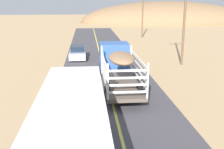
# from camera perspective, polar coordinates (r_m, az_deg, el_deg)

# --- Properties ---
(livestock_truck) EXTENTS (2.53, 9.70, 3.02)m
(livestock_truck) POSITION_cam_1_polar(r_m,az_deg,el_deg) (22.67, 0.92, 2.82)
(livestock_truck) COLOR #3359A5
(livestock_truck) RESTS_ON road_surface
(bus) EXTENTS (2.54, 10.00, 3.21)m
(bus) POSITION_cam_1_polar(r_m,az_deg,el_deg) (10.56, -8.23, -12.60)
(bus) COLOR #3872C6
(bus) RESTS_ON road_surface
(car_far) EXTENTS (1.80, 4.40, 1.46)m
(car_far) POSITION_cam_1_polar(r_m,az_deg,el_deg) (32.32, -7.02, 4.46)
(car_far) COLOR silver
(car_far) RESTS_ON road_surface
(power_pole_mid) EXTENTS (2.20, 0.24, 8.89)m
(power_pole_mid) POSITION_cam_1_polar(r_m,az_deg,el_deg) (29.35, 14.58, 11.00)
(power_pole_mid) COLOR brown
(power_pole_mid) RESTS_ON ground
(power_pole_far) EXTENTS (2.20, 0.24, 8.91)m
(power_pole_far) POSITION_cam_1_polar(r_m,az_deg,el_deg) (49.88, 6.29, 12.92)
(power_pole_far) COLOR brown
(power_pole_far) RESTS_ON ground
(distant_hill) EXTENTS (50.36, 25.80, 12.03)m
(distant_hill) POSITION_cam_1_polar(r_m,az_deg,el_deg) (85.41, 11.01, 10.45)
(distant_hill) COLOR olive
(distant_hill) RESTS_ON ground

